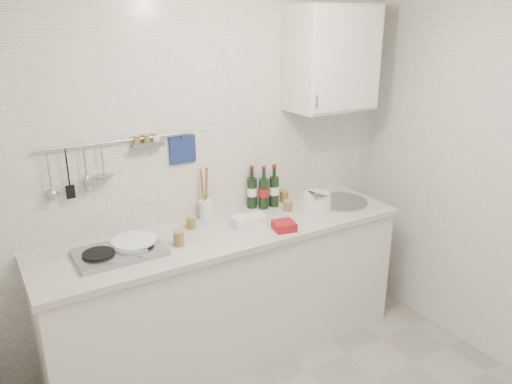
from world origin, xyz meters
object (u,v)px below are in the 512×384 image
at_px(plate_stack_hob, 133,244).
at_px(wine_bottles, 263,187).
at_px(utensil_crock, 206,207).
at_px(wall_cabinet, 331,58).
at_px(plate_stack_sink, 316,201).

xyz_separation_m(plate_stack_hob, wine_bottles, (1.02, 0.18, 0.13)).
bearing_deg(utensil_crock, wall_cabinet, -6.77).
relative_size(wall_cabinet, wine_bottles, 2.26).
xyz_separation_m(wall_cabinet, utensil_crock, (-0.94, 0.11, -0.94)).
distance_m(wall_cabinet, plate_stack_hob, 1.81).
xyz_separation_m(plate_stack_sink, utensil_crock, (-0.77, 0.22, 0.04)).
distance_m(plate_stack_sink, wine_bottles, 0.39).
distance_m(wall_cabinet, wine_bottles, 1.01).
bearing_deg(wine_bottles, utensil_crock, 177.98).
height_order(plate_stack_hob, utensil_crock, utensil_crock).
relative_size(wall_cabinet, utensil_crock, 1.89).
bearing_deg(plate_stack_sink, wall_cabinet, 32.99).
relative_size(plate_stack_hob, plate_stack_sink, 1.17).
relative_size(wall_cabinet, plate_stack_hob, 2.38).
bearing_deg(plate_stack_hob, utensil_crock, 18.67).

